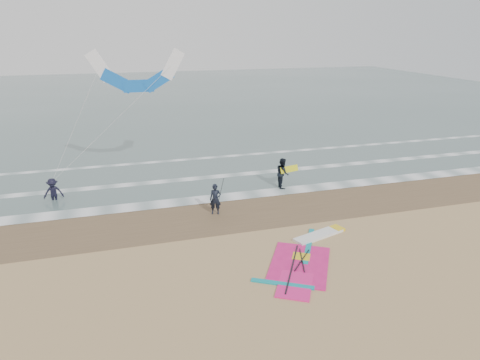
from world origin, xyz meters
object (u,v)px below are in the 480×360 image
object	(u,v)px
person_standing	(215,199)
person_wading	(52,187)
surf_kite	(138,76)
windsurf_rig	(306,256)
person_walking	(283,173)

from	to	relation	value
person_standing	person_wading	xyz separation A→B (m)	(-8.58, 4.42, 0.01)
surf_kite	person_standing	bearing A→B (deg)	-63.44
windsurf_rig	person_standing	distance (m)	6.31
person_standing	person_walking	world-z (taller)	person_walking
person_standing	person_walking	xyz separation A→B (m)	(4.94, 2.79, 0.11)
person_wading	surf_kite	distance (m)	8.22
windsurf_rig	person_walking	distance (m)	8.72
person_walking	windsurf_rig	bearing A→B (deg)	173.34
person_standing	person_walking	distance (m)	5.67
windsurf_rig	surf_kite	distance (m)	15.03
person_standing	person_walking	size ratio (longest dim) A/B	0.88
person_walking	surf_kite	bearing A→B (deg)	73.74
windsurf_rig	person_walking	size ratio (longest dim) A/B	3.07
person_standing	person_wading	distance (m)	9.65
person_wading	person_walking	bearing A→B (deg)	-4.29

